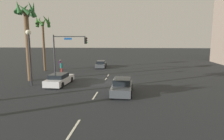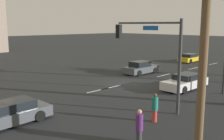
{
  "view_description": "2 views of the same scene",
  "coord_description": "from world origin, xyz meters",
  "views": [
    {
      "loc": [
        -22.16,
        -3.14,
        4.97
      ],
      "look_at": [
        1.3,
        -0.85,
        1.27
      ],
      "focal_mm": 29.99,
      "sensor_mm": 36.0,
      "label": 1
    },
    {
      "loc": [
        17.84,
        16.11,
        5.46
      ],
      "look_at": [
        1.37,
        -0.74,
        1.37
      ],
      "focal_mm": 41.88,
      "sensor_mm": 36.0,
      "label": 2
    }
  ],
  "objects": [
    {
      "name": "ground_plane",
      "position": [
        0.0,
        0.0,
        0.0
      ],
      "size": [
        220.0,
        220.0,
        0.0
      ],
      "primitive_type": "plane",
      "color": "#232628"
    },
    {
      "name": "car_3",
      "position": [
        12.25,
        2.29,
        0.6
      ],
      "size": [
        4.72,
        1.98,
        1.3
      ],
      "color": "#474C51",
      "rests_on": "ground_plane"
    },
    {
      "name": "pedestrian_1",
      "position": [
        9.11,
        8.95,
        0.9
      ],
      "size": [
        0.44,
        0.44,
        1.71
      ],
      "color": "#333338",
      "rests_on": "ground_plane"
    },
    {
      "name": "car_0",
      "position": [
        -1.99,
        4.84,
        0.61
      ],
      "size": [
        4.75,
        2.05,
        1.3
      ],
      "color": "silver",
      "rests_on": "ground_plane"
    },
    {
      "name": "streetlamp",
      "position": [
        -2.66,
        7.82,
        4.3
      ],
      "size": [
        0.56,
        0.56,
        6.14
      ],
      "color": "#2D2D33",
      "rests_on": "ground_plane"
    },
    {
      "name": "car_1",
      "position": [
        -4.84,
        -2.4,
        0.65
      ],
      "size": [
        4.41,
        2.04,
        1.42
      ],
      "color": "#474C51",
      "rests_on": "ground_plane"
    },
    {
      "name": "traffic_signal",
      "position": [
        4.33,
        6.19,
        3.97
      ],
      "size": [
        0.84,
        4.93,
        5.83
      ],
      "color": "#38383D",
      "rests_on": "ground_plane"
    },
    {
      "name": "lane_stripe_1",
      "position": [
        -12.41,
        0.0,
        0.01
      ],
      "size": [
        2.47,
        0.14,
        0.01
      ],
      "primitive_type": "cube",
      "color": "silver",
      "rests_on": "ground_plane"
    },
    {
      "name": "lane_stripe_2",
      "position": [
        -5.82,
        0.0,
        0.01
      ],
      "size": [
        2.41,
        0.14,
        0.01
      ],
      "primitive_type": "cube",
      "color": "silver",
      "rests_on": "ground_plane"
    },
    {
      "name": "lane_stripe_4",
      "position": [
        3.75,
        0.0,
        0.01
      ],
      "size": [
        2.46,
        0.14,
        0.01
      ],
      "primitive_type": "cube",
      "color": "silver",
      "rests_on": "ground_plane"
    },
    {
      "name": "palm_tree_2",
      "position": [
        -0.13,
        9.38,
        6.84
      ],
      "size": [
        2.56,
        2.64,
        9.7
      ],
      "color": "brown",
      "rests_on": "ground_plane"
    },
    {
      "name": "pedestrian_0",
      "position": [
        6.2,
        7.66,
        0.87
      ],
      "size": [
        0.51,
        0.51,
        1.66
      ],
      "color": "#BF3833",
      "rests_on": "ground_plane"
    },
    {
      "name": "palm_tree_1",
      "position": [
        7.56,
        11.03,
        7.0
      ],
      "size": [
        2.45,
        2.79,
        9.05
      ],
      "color": "brown",
      "rests_on": "ground_plane"
    },
    {
      "name": "lane_stripe_3",
      "position": [
        2.21,
        0.0,
        0.01
      ],
      "size": [
        2.39,
        0.14,
        0.01
      ],
      "primitive_type": "cube",
      "color": "silver",
      "rests_on": "ground_plane"
    }
  ]
}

